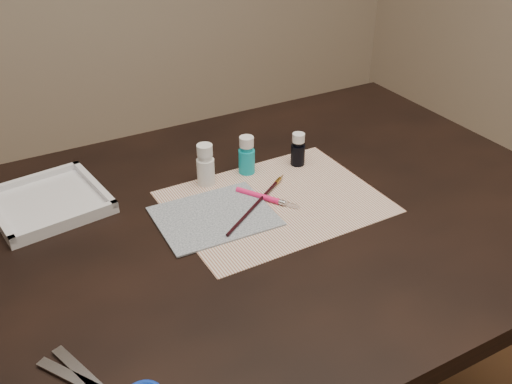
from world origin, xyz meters
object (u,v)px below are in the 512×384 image
canvas (215,216)px  paint_bottle_navy (298,149)px  paint_bottle_white (205,165)px  palette_tray (48,201)px  paint_bottle_cyan (247,155)px  paper (275,202)px

canvas → paint_bottle_navy: (0.25, 0.10, 0.03)m
paint_bottle_white → paint_bottle_navy: bearing=-6.1°
canvas → palette_tray: bearing=144.3°
canvas → paint_bottle_navy: size_ratio=2.86×
canvas → paint_bottle_white: size_ratio=2.40×
paint_bottle_cyan → paint_bottle_navy: paint_bottle_cyan is taller
canvas → paint_bottle_white: (0.04, 0.12, 0.04)m
palette_tray → paint_bottle_cyan: bearing=-9.8°
paint_bottle_navy → palette_tray: paint_bottle_navy is taller
paper → paint_bottle_cyan: 0.14m
paint_bottle_white → paint_bottle_navy: size_ratio=1.19×
palette_tray → paint_bottle_navy: bearing=-10.1°
canvas → palette_tray: 0.33m
paper → paint_bottle_white: 0.17m
paper → paint_bottle_cyan: paint_bottle_cyan is taller
paint_bottle_white → palette_tray: bearing=167.2°
paper → palette_tray: bearing=153.1°
paint_bottle_white → paint_bottle_navy: (0.21, -0.02, -0.01)m
canvas → paint_bottle_cyan: size_ratio=2.54×
paint_bottle_cyan → paint_bottle_navy: 0.12m
paper → paint_bottle_white: bearing=124.3°
canvas → paint_bottle_cyan: paint_bottle_cyan is taller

